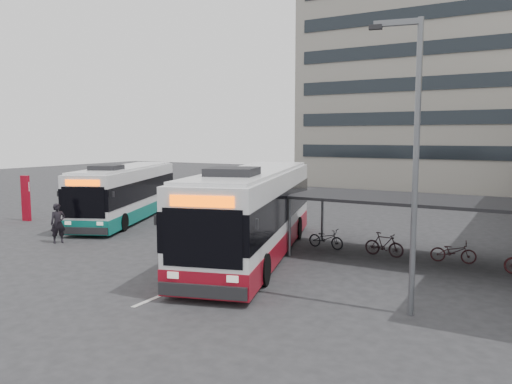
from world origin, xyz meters
The scene contains 10 objects.
ground centered at (0.00, 0.00, 0.00)m, with size 120.00×120.00×0.00m, color #28282B.
bike_shelter centered at (8.45, 3.00, 1.64)m, with size 10.00×4.00×2.54m.
office_block centered at (6.00, 36.00, 12.50)m, with size 30.00×15.00×25.00m, color gray.
road_markings centered at (2.50, -3.00, 0.01)m, with size 0.15×7.60×0.01m.
bus_main centered at (2.32, 0.61, 1.80)m, with size 6.49×13.39×3.88m.
bus_teal centered at (-8.85, 4.70, 1.59)m, with size 6.96×11.65×3.44m.
pedestrian centered at (-6.84, -1.85, 0.93)m, with size 0.68×0.45×1.87m, color black.
lamp_post centered at (9.59, -3.40, 4.61)m, with size 1.41×0.42×8.09m.
sign_totem_mid centered at (-13.67, 1.37, 1.39)m, with size 0.58×0.27×2.69m.
sign_totem_north centered at (-13.68, 6.40, 1.26)m, with size 0.53×0.24×2.44m.
Camera 1 is at (12.62, -17.26, 4.96)m, focal length 35.00 mm.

